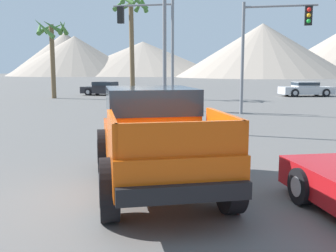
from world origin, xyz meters
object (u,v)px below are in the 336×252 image
object	(u,v)px
palm_tree_tall	(132,19)
palm_tree_short	(52,39)
parked_car_dark	(106,88)
traffic_light_main	(150,35)
traffic_light_crosswalk	(271,36)
orange_pickup_truck	(154,130)
parked_car_silver	(306,89)

from	to	relation	value
palm_tree_tall	palm_tree_short	xyz separation A→B (m)	(-5.99, -1.46, -1.50)
parked_car_dark	palm_tree_tall	xyz separation A→B (m)	(3.30, -2.78, 5.51)
traffic_light_main	traffic_light_crosswalk	distance (m)	6.54
orange_pickup_truck	parked_car_silver	bearing A→B (deg)	54.33
palm_tree_short	traffic_light_main	bearing A→B (deg)	-35.31
parked_car_silver	parked_car_dark	world-z (taller)	parked_car_silver
palm_tree_tall	orange_pickup_truck	bearing A→B (deg)	-71.53
palm_tree_short	parked_car_silver	bearing A→B (deg)	18.84
orange_pickup_truck	parked_car_dark	world-z (taller)	orange_pickup_truck
orange_pickup_truck	palm_tree_short	world-z (taller)	palm_tree_short
parked_car_silver	traffic_light_crosswalk	distance (m)	15.41
orange_pickup_truck	traffic_light_crosswalk	xyz separation A→B (m)	(2.67, 13.05, 2.80)
parked_car_dark	traffic_light_crosswalk	bearing A→B (deg)	53.32
parked_car_dark	traffic_light_crosswalk	xyz separation A→B (m)	(13.45, -12.14, 3.31)
palm_tree_short	palm_tree_tall	bearing A→B (deg)	13.70
parked_car_silver	traffic_light_main	size ratio (longest dim) A/B	0.77
orange_pickup_truck	palm_tree_tall	xyz separation A→B (m)	(-7.48, 22.41, 5.00)
palm_tree_tall	parked_car_silver	bearing A→B (deg)	20.99
traffic_light_crosswalk	palm_tree_short	xyz separation A→B (m)	(-16.14, 7.90, 0.70)
parked_car_silver	palm_tree_short	size ratio (longest dim) A/B	0.76
orange_pickup_truck	parked_car_silver	world-z (taller)	orange_pickup_truck
traffic_light_crosswalk	palm_tree_tall	distance (m)	13.98
parked_car_dark	traffic_light_main	bearing A→B (deg)	37.60
parked_car_silver	traffic_light_crosswalk	xyz separation A→B (m)	(-3.58, -14.63, 3.29)
traffic_light_crosswalk	palm_tree_short	distance (m)	17.99
orange_pickup_truck	palm_tree_tall	bearing A→B (deg)	85.52
parked_car_silver	traffic_light_crosswalk	world-z (taller)	traffic_light_crosswalk
parked_car_dark	traffic_light_crosswalk	size ratio (longest dim) A/B	0.79
parked_car_dark	traffic_light_crosswalk	world-z (taller)	traffic_light_crosswalk
orange_pickup_truck	traffic_light_main	xyz separation A→B (m)	(-3.79, 14.08, 3.07)
parked_car_dark	palm_tree_short	xyz separation A→B (m)	(-2.69, -4.24, 4.01)
parked_car_silver	orange_pickup_truck	bearing A→B (deg)	-30.23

